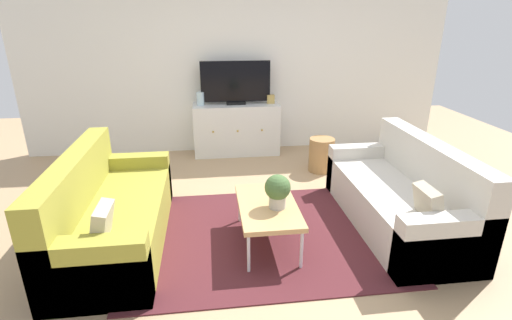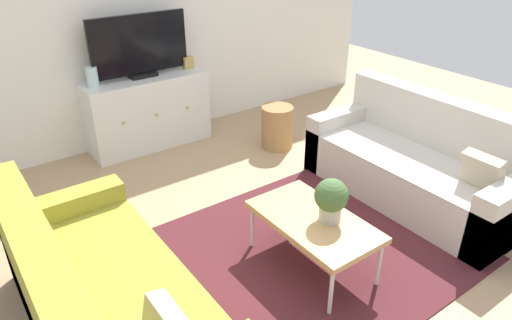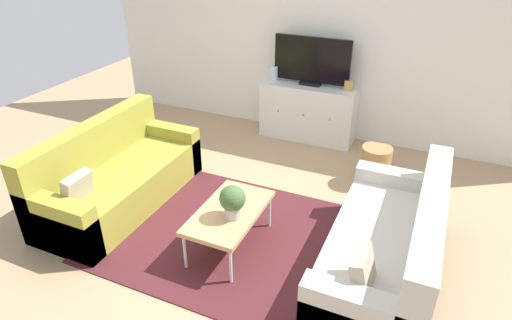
# 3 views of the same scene
# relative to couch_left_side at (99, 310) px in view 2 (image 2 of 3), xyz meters

# --- Properties ---
(ground_plane) EXTENTS (10.00, 10.00, 0.00)m
(ground_plane) POSITION_rel_couch_left_side_xyz_m (1.44, 0.10, -0.29)
(ground_plane) COLOR tan
(wall_back) EXTENTS (6.40, 0.12, 2.70)m
(wall_back) POSITION_rel_couch_left_side_xyz_m (1.44, 2.65, 1.06)
(wall_back) COLOR silver
(wall_back) RESTS_ON ground_plane
(area_rug) EXTENTS (2.50, 1.90, 0.01)m
(area_rug) POSITION_rel_couch_left_side_xyz_m (1.44, -0.05, -0.28)
(area_rug) COLOR #4C1E23
(area_rug) RESTS_ON ground_plane
(couch_left_side) EXTENTS (0.82, 1.89, 0.87)m
(couch_left_side) POSITION_rel_couch_left_side_xyz_m (0.00, 0.00, 0.00)
(couch_left_side) COLOR olive
(couch_left_side) RESTS_ON ground_plane
(couch_right_side) EXTENTS (0.82, 1.89, 0.87)m
(couch_right_side) POSITION_rel_couch_left_side_xyz_m (2.87, 0.00, 0.00)
(couch_right_side) COLOR beige
(couch_right_side) RESTS_ON ground_plane
(coffee_table) EXTENTS (0.52, 0.92, 0.41)m
(coffee_table) POSITION_rel_couch_left_side_xyz_m (1.46, -0.17, 0.09)
(coffee_table) COLOR tan
(coffee_table) RESTS_ON ground_plane
(potted_plant) EXTENTS (0.23, 0.23, 0.31)m
(potted_plant) POSITION_rel_couch_left_side_xyz_m (1.54, -0.24, 0.29)
(potted_plant) COLOR #B7B2A8
(potted_plant) RESTS_ON coffee_table
(tv_console) EXTENTS (1.28, 0.47, 0.77)m
(tv_console) POSITION_rel_couch_left_side_xyz_m (1.38, 2.37, 0.09)
(tv_console) COLOR silver
(tv_console) RESTS_ON ground_plane
(flat_screen_tv) EXTENTS (1.02, 0.16, 0.63)m
(flat_screen_tv) POSITION_rel_couch_left_side_xyz_m (1.38, 2.39, 0.79)
(flat_screen_tv) COLOR black
(flat_screen_tv) RESTS_ON tv_console
(glass_vase) EXTENTS (0.11, 0.11, 0.20)m
(glass_vase) POSITION_rel_couch_left_side_xyz_m (0.86, 2.37, 0.58)
(glass_vase) COLOR silver
(glass_vase) RESTS_ON tv_console
(mantel_clock) EXTENTS (0.11, 0.07, 0.13)m
(mantel_clock) POSITION_rel_couch_left_side_xyz_m (1.90, 2.37, 0.54)
(mantel_clock) COLOR tan
(mantel_clock) RESTS_ON tv_console
(wicker_basket) EXTENTS (0.34, 0.34, 0.46)m
(wicker_basket) POSITION_rel_couch_left_side_xyz_m (2.47, 1.51, -0.06)
(wicker_basket) COLOR #9E7547
(wicker_basket) RESTS_ON ground_plane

